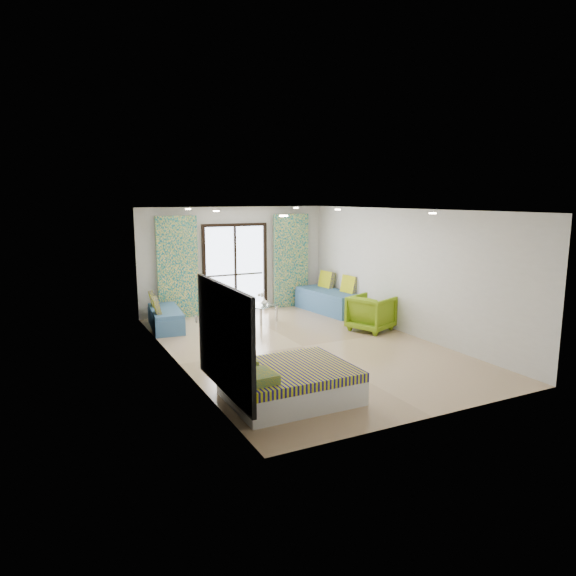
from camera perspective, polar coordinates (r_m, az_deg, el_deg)
name	(u,v)px	position (r m, az deg, el deg)	size (l,w,h in m)	color
floor	(303,346)	(10.32, 1.64, -6.49)	(5.00, 7.50, 0.01)	#9E805E
ceiling	(303,210)	(9.89, 1.71, 8.68)	(5.00, 7.50, 0.01)	silver
wall_back	(235,259)	(13.41, -5.94, 3.20)	(5.00, 0.01, 2.70)	silver
wall_front	(438,320)	(7.00, 16.37, -3.44)	(5.00, 0.01, 2.70)	silver
wall_left	(176,290)	(9.12, -12.30, -0.20)	(0.01, 7.50, 2.70)	silver
wall_right	(404,271)	(11.40, 12.82, 1.80)	(0.01, 7.50, 2.70)	silver
balcony_door	(235,263)	(13.39, -5.89, 2.79)	(1.76, 0.08, 2.28)	black
balcony_rail	(235,275)	(13.44, -5.88, 1.49)	(1.52, 0.03, 0.04)	#595451
curtain_left	(178,267)	(12.78, -12.16, 2.24)	(1.00, 0.10, 2.50)	beige
curtain_right	(291,261)	(13.87, 0.33, 3.06)	(1.00, 0.10, 2.50)	beige
downlight_a	(284,216)	(7.48, -0.50, 8.02)	(0.12, 0.12, 0.02)	#FFE0B2
downlight_b	(433,213)	(9.06, 15.77, 8.00)	(0.12, 0.12, 0.02)	#FFE0B2
downlight_c	(216,211)	(10.25, -7.97, 8.47)	(0.12, 0.12, 0.02)	#FFE0B2
downlight_d	(338,210)	(11.46, 5.56, 8.67)	(0.12, 0.12, 0.02)	#FFE0B2
downlight_e	(188,209)	(12.16, -11.03, 8.61)	(0.12, 0.12, 0.02)	#FFE0B2
downlight_f	(296,208)	(13.20, 0.89, 8.89)	(0.12, 0.12, 0.02)	#FFE0B2
headboard	(224,338)	(7.03, -7.15, -5.59)	(0.06, 2.10, 1.50)	black
switch_plate	(196,319)	(8.18, -10.16, -3.44)	(0.02, 0.10, 0.10)	silver
bed	(289,383)	(7.64, 0.08, -10.46)	(1.79, 1.46, 0.62)	silver
daybed_left	(165,318)	(11.96, -13.51, -3.21)	(0.80, 1.68, 0.80)	#3B628D
daybed_right	(330,300)	(13.35, 4.64, -1.34)	(1.02, 2.09, 0.99)	#3B628D
coffee_table	(261,307)	(12.24, -3.05, -2.09)	(0.81, 0.81, 0.72)	silver
vase	(264,302)	(12.17, -2.64, -1.56)	(0.16, 0.16, 0.16)	white
armchair	(371,311)	(11.57, 9.23, -2.57)	(0.84, 0.79, 0.87)	#719613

